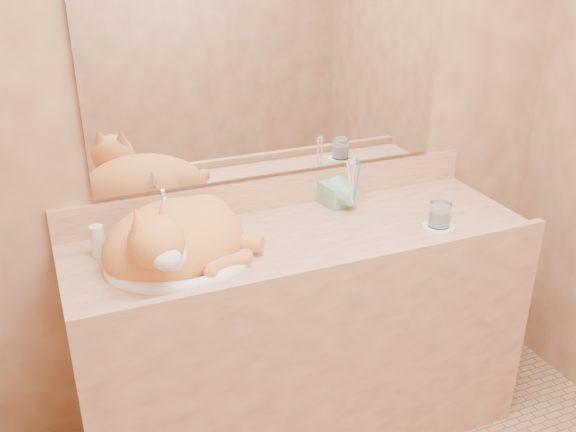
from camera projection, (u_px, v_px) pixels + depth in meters
name	position (u px, v px, depth m)	size (l,w,h in m)	color
wall_back	(273.00, 102.00, 2.25)	(2.40, 0.02, 2.50)	brown
vanity_counter	(302.00, 338.00, 2.37)	(1.60, 0.55, 0.85)	#9C6246
mirror	(274.00, 62.00, 2.18)	(1.30, 0.02, 0.80)	white
sink_basin	(179.00, 242.00, 1.99)	(0.46, 0.38, 0.14)	white
faucet	(166.00, 217.00, 2.14)	(0.04, 0.12, 0.16)	white
cat	(174.00, 238.00, 1.99)	(0.48, 0.39, 0.26)	#CB6E2F
soap_dispenser	(344.00, 186.00, 2.35)	(0.08, 0.09, 0.19)	#6EB092
toothbrush_cup	(353.00, 199.00, 2.34)	(0.11, 0.11, 0.10)	#6EB092
toothbrushes	(354.00, 181.00, 2.31)	(0.03, 0.03, 0.21)	silver
saucer	(438.00, 227.00, 2.24)	(0.11, 0.11, 0.01)	white
water_glass	(440.00, 214.00, 2.22)	(0.07, 0.07, 0.09)	silver
lotion_bottle	(98.00, 241.00, 2.04)	(0.04, 0.04, 0.11)	silver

